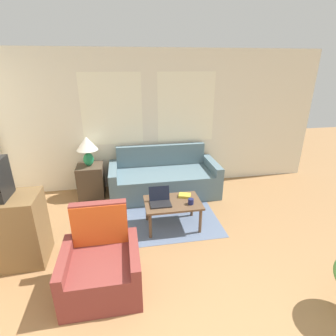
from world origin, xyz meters
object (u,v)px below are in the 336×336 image
at_px(armchair, 102,267).
at_px(coffee_table, 173,205).
at_px(laptop, 160,200).
at_px(cup_navy, 191,201).
at_px(book_red, 185,195).
at_px(table_lamp, 87,147).
at_px(couch, 164,179).

bearing_deg(armchair, coffee_table, 45.84).
relative_size(laptop, cup_navy, 3.61).
height_order(coffee_table, book_red, book_red).
bearing_deg(cup_navy, table_lamp, 138.35).
bearing_deg(armchair, couch, 64.37).
height_order(couch, armchair, armchair).
height_order(laptop, book_red, laptop).
relative_size(coffee_table, laptop, 2.74).
bearing_deg(laptop, cup_navy, -13.16).
bearing_deg(laptop, couch, 78.20).
xyz_separation_m(coffee_table, book_red, (0.21, 0.13, 0.07)).
distance_m(couch, coffee_table, 1.15).
distance_m(laptop, cup_navy, 0.45).
height_order(couch, laptop, couch).
bearing_deg(book_red, laptop, -160.69).
distance_m(armchair, cup_navy, 1.54).
distance_m(couch, book_red, 1.04).
bearing_deg(book_red, table_lamp, 143.25).
height_order(table_lamp, book_red, table_lamp).
xyz_separation_m(couch, armchair, (-1.04, -2.16, -0.01)).
relative_size(couch, cup_navy, 23.72).
xyz_separation_m(coffee_table, cup_navy, (0.25, -0.12, 0.09)).
distance_m(table_lamp, laptop, 1.76).
bearing_deg(armchair, cup_navy, 36.15).
distance_m(couch, table_lamp, 1.53).
distance_m(coffee_table, laptop, 0.22).
distance_m(table_lamp, cup_navy, 2.14).
distance_m(armchair, coffee_table, 1.42).
xyz_separation_m(couch, table_lamp, (-1.35, 0.12, 0.69)).
bearing_deg(coffee_table, cup_navy, -25.02).
bearing_deg(book_red, cup_navy, -82.53).
xyz_separation_m(couch, laptop, (-0.24, -1.15, 0.20)).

